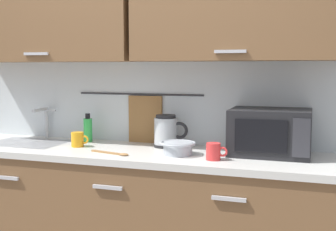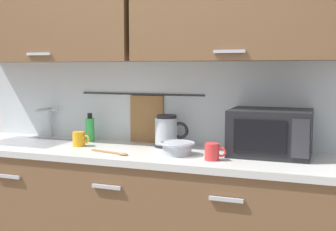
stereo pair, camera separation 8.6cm
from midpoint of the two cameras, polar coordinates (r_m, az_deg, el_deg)
name	(u,v)px [view 2 (the right image)]	position (r m, az deg, el deg)	size (l,w,h in m)	color
counter_unit	(129,217)	(2.86, -4.25, -13.18)	(2.53, 0.64, 0.90)	brown
back_wall_assembly	(144,51)	(2.91, -2.33, 8.49)	(3.70, 0.41, 2.50)	silver
sink_faucet	(48,118)	(3.29, -14.67, -0.31)	(0.09, 0.17, 0.22)	#B2B5BA
microwave	(270,133)	(2.60, 14.17, -2.19)	(0.46, 0.35, 0.27)	black
electric_kettle	(167,131)	(2.81, 0.77, -2.09)	(0.23, 0.16, 0.21)	black
dish_soap_bottle	(90,129)	(3.07, -9.38, -1.74)	(0.06, 0.06, 0.20)	green
mug_near_sink	(79,139)	(2.89, -10.71, -3.05)	(0.12, 0.08, 0.09)	orange
mixing_bowl	(177,147)	(2.56, 2.17, -4.20)	(0.21, 0.21, 0.08)	#A5ADB7
mug_by_kettle	(212,152)	(2.43, 6.86, -4.74)	(0.12, 0.08, 0.09)	red
wooden_spoon	(114,153)	(2.61, -6.16, -4.90)	(0.27, 0.09, 0.01)	#9E7042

